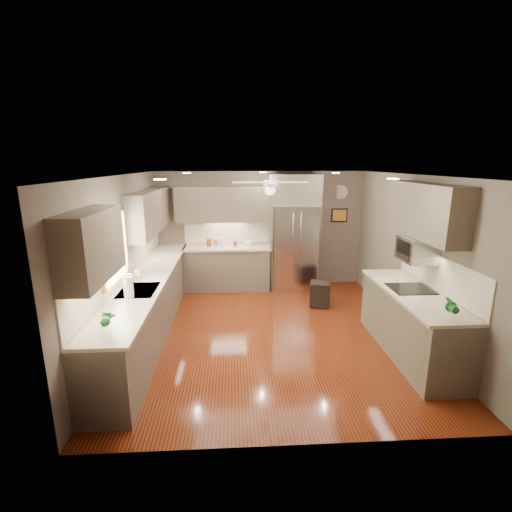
{
  "coord_description": "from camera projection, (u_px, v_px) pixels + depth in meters",
  "views": [
    {
      "loc": [
        -0.57,
        -5.53,
        2.68
      ],
      "look_at": [
        -0.2,
        0.6,
        1.13
      ],
      "focal_mm": 26.0,
      "sensor_mm": 36.0,
      "label": 1
    }
  ],
  "objects": [
    {
      "name": "wall_clock",
      "position": [
        341.0,
        192.0,
        8.04
      ],
      "size": [
        0.3,
        0.03,
        0.3
      ],
      "color": "white",
      "rests_on": "wall_back"
    },
    {
      "name": "refrigerator",
      "position": [
        294.0,
        235.0,
        7.88
      ],
      "size": [
        1.06,
        0.75,
        2.45
      ],
      "color": "silver",
      "rests_on": "ground"
    },
    {
      "name": "right_run",
      "position": [
        412.0,
        322.0,
        5.26
      ],
      "size": [
        0.7,
        2.2,
        1.45
      ],
      "color": "#50443A",
      "rests_on": "ground"
    },
    {
      "name": "recessed_lights",
      "position": [
        267.0,
        175.0,
        5.81
      ],
      "size": [
        2.84,
        3.14,
        0.01
      ],
      "color": "white",
      "rests_on": "ceiling"
    },
    {
      "name": "microwave",
      "position": [
        417.0,
        249.0,
        5.26
      ],
      "size": [
        0.43,
        0.55,
        0.34
      ],
      "color": "silver",
      "rests_on": "wall_right"
    },
    {
      "name": "stool",
      "position": [
        320.0,
        294.0,
        7.08
      ],
      "size": [
        0.44,
        0.44,
        0.46
      ],
      "color": "black",
      "rests_on": "ground"
    },
    {
      "name": "left_run",
      "position": [
        149.0,
        303.0,
        5.95
      ],
      "size": [
        0.65,
        4.7,
        1.45
      ],
      "color": "#50443A",
      "rests_on": "ground"
    },
    {
      "name": "canister_b",
      "position": [
        216.0,
        243.0,
        7.87
      ],
      "size": [
        0.1,
        0.1,
        0.15
      ],
      "primitive_type": "cylinder",
      "rotation": [
        0.0,
        0.0,
        0.07
      ],
      "color": "silver",
      "rests_on": "back_run"
    },
    {
      "name": "potted_plant_left",
      "position": [
        106.0,
        319.0,
        3.88
      ],
      "size": [
        0.17,
        0.12,
        0.3
      ],
      "primitive_type": "imported",
      "rotation": [
        0.0,
        0.0,
        0.11
      ],
      "color": "#1C6227",
      "rests_on": "left_run"
    },
    {
      "name": "window",
      "position": [
        113.0,
        248.0,
        5.05
      ],
      "size": [
        0.05,
        1.12,
        0.92
      ],
      "color": "#BFF2B2",
      "rests_on": "wall_left"
    },
    {
      "name": "canister_a",
      "position": [
        209.0,
        243.0,
        7.9
      ],
      "size": [
        0.11,
        0.11,
        0.16
      ],
      "primitive_type": "cylinder",
      "rotation": [
        0.0,
        0.0,
        -0.07
      ],
      "color": "maroon",
      "rests_on": "back_run"
    },
    {
      "name": "ceiling",
      "position": [
        272.0,
        175.0,
        5.43
      ],
      "size": [
        5.0,
        5.0,
        0.0
      ],
      "primitive_type": "plane",
      "rotation": [
        3.14,
        0.0,
        0.0
      ],
      "color": "white",
      "rests_on": "ground"
    },
    {
      "name": "wall_front",
      "position": [
        299.0,
        327.0,
        3.31
      ],
      "size": [
        4.5,
        0.0,
        4.5
      ],
      "primitive_type": "plane",
      "rotation": [
        -1.57,
        0.0,
        0.0
      ],
      "color": "#64564C",
      "rests_on": "ground"
    },
    {
      "name": "bowl",
      "position": [
        249.0,
        245.0,
        7.93
      ],
      "size": [
        0.22,
        0.22,
        0.05
      ],
      "primitive_type": "imported",
      "rotation": [
        0.0,
        0.0,
        0.15
      ],
      "color": "beige",
      "rests_on": "back_run"
    },
    {
      "name": "paper_towel",
      "position": [
        129.0,
        287.0,
        4.88
      ],
      "size": [
        0.13,
        0.13,
        0.32
      ],
      "color": "white",
      "rests_on": "left_run"
    },
    {
      "name": "soap_bottle",
      "position": [
        139.0,
        272.0,
        5.73
      ],
      "size": [
        0.09,
        0.09,
        0.2
      ],
      "primitive_type": "imported",
      "rotation": [
        0.0,
        0.0,
        0.01
      ],
      "color": "white",
      "rests_on": "left_run"
    },
    {
      "name": "sink",
      "position": [
        138.0,
        292.0,
        5.22
      ],
      "size": [
        0.5,
        0.7,
        0.32
      ],
      "color": "silver",
      "rests_on": "left_run"
    },
    {
      "name": "canister_d",
      "position": [
        235.0,
        244.0,
        7.9
      ],
      "size": [
        0.1,
        0.1,
        0.11
      ],
      "primitive_type": "cylinder",
      "rotation": [
        0.0,
        0.0,
        -0.37
      ],
      "color": "maroon",
      "rests_on": "back_run"
    },
    {
      "name": "floor",
      "position": [
        271.0,
        332.0,
        6.04
      ],
      "size": [
        5.0,
        5.0,
        0.0
      ],
      "primitive_type": "plane",
      "color": "#441309",
      "rests_on": "ground"
    },
    {
      "name": "ceiling_fan",
      "position": [
        270.0,
        185.0,
        5.76
      ],
      "size": [
        1.18,
        1.18,
        0.32
      ],
      "color": "white",
      "rests_on": "ceiling"
    },
    {
      "name": "wall_right",
      "position": [
        413.0,
        255.0,
        5.86
      ],
      "size": [
        0.0,
        5.0,
        5.0
      ],
      "primitive_type": "plane",
      "rotation": [
        1.57,
        0.0,
        -1.57
      ],
      "color": "#64564C",
      "rests_on": "ground"
    },
    {
      "name": "potted_plant_right",
      "position": [
        452.0,
        306.0,
        4.24
      ],
      "size": [
        0.17,
        0.14,
        0.29
      ],
      "primitive_type": "imported",
      "rotation": [
        0.0,
        0.0,
        -0.08
      ],
      "color": "#1C6227",
      "rests_on": "right_run"
    },
    {
      "name": "canister_c",
      "position": [
        222.0,
        242.0,
        7.89
      ],
      "size": [
        0.12,
        0.12,
        0.18
      ],
      "primitive_type": "cylinder",
      "rotation": [
        0.0,
        0.0,
        -0.06
      ],
      "color": "beige",
      "rests_on": "back_run"
    },
    {
      "name": "wall_back",
      "position": [
        260.0,
        229.0,
        8.15
      ],
      "size": [
        4.5,
        0.0,
        4.5
      ],
      "primitive_type": "plane",
      "rotation": [
        1.57,
        0.0,
        0.0
      ],
      "color": "#64564C",
      "rests_on": "ground"
    },
    {
      "name": "framed_print",
      "position": [
        339.0,
        215.0,
        8.16
      ],
      "size": [
        0.36,
        0.03,
        0.3
      ],
      "color": "black",
      "rests_on": "wall_back"
    },
    {
      "name": "wall_left",
      "position": [
        124.0,
        260.0,
        5.6
      ],
      "size": [
        0.0,
        5.0,
        5.0
      ],
      "primitive_type": "plane",
      "rotation": [
        1.57,
        0.0,
        1.57
      ],
      "color": "#64564C",
      "rests_on": "ground"
    },
    {
      "name": "back_run",
      "position": [
        228.0,
        267.0,
        8.01
      ],
      "size": [
        1.85,
        0.65,
        1.45
      ],
      "color": "#50443A",
      "rests_on": "ground"
    },
    {
      "name": "uppers",
      "position": [
        224.0,
        212.0,
        6.22
      ],
      "size": [
        4.5,
        4.7,
        0.95
      ],
      "color": "#50443A",
      "rests_on": "wall_left"
    }
  ]
}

